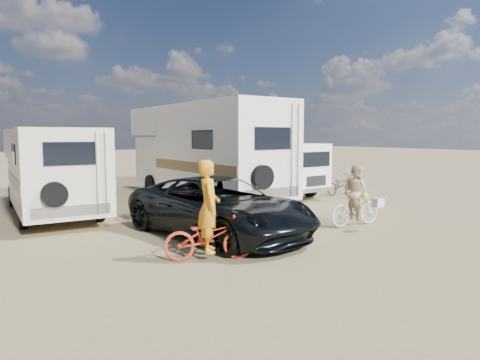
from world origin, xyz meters
TOP-DOWN VIEW (x-y plane):
  - ground at (0.00, 0.00)m, footprint 140.00×140.00m
  - rv_main at (0.35, 6.89)m, footprint 2.94×8.93m
  - rv_left at (-5.44, 6.95)m, footprint 2.52×7.59m
  - box_truck at (3.46, 6.79)m, footprint 2.53×5.92m
  - dark_suv at (-2.34, 1.00)m, footprint 3.51×5.90m
  - bike_man at (-3.59, -0.75)m, footprint 1.98×1.35m
  - bike_woman at (1.63, -0.02)m, footprint 1.79×0.64m
  - rider_man at (-3.59, -0.75)m, footprint 0.71×0.83m
  - rider_woman at (1.63, -0.02)m, footprint 0.67×0.82m
  - bike_parked at (6.09, 4.88)m, footprint 1.79×0.72m
  - cooler at (0.43, 3.82)m, footprint 0.68×0.56m
  - crate at (0.53, 4.54)m, footprint 0.62×0.62m

SIDE VIEW (x-z plane):
  - ground at x=0.00m, z-range 0.00..0.00m
  - crate at x=0.53m, z-range 0.00..0.40m
  - cooler at x=0.43m, z-range 0.00..0.47m
  - bike_parked at x=6.09m, z-range 0.00..0.92m
  - bike_man at x=-3.59m, z-range 0.00..0.99m
  - bike_woman at x=1.63m, z-range 0.00..1.06m
  - dark_suv at x=-2.34m, z-range 0.00..1.54m
  - rider_woman at x=1.63m, z-range 0.00..1.60m
  - rider_man at x=-3.59m, z-range 0.00..1.94m
  - rv_left at x=-5.44m, z-range 0.00..2.82m
  - box_truck at x=3.46m, z-range 0.00..2.87m
  - rv_main at x=0.35m, z-range 0.00..3.83m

